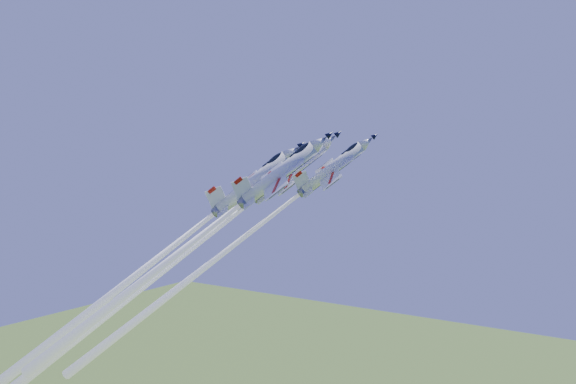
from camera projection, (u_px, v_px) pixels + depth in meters
The scene contains 4 objects.
jet_lead at pixel (222, 254), 103.57m from camera, with size 39.42×31.10×44.92m.
jet_left at pixel (176, 261), 110.35m from camera, with size 45.51×35.33×51.62m.
jet_right at pixel (180, 252), 94.43m from camera, with size 36.67×28.02×40.95m.
jet_slot at pixel (149, 265), 105.48m from camera, with size 41.90×32.16×47.01m.
Camera 1 is at (55.59, -83.77, 107.48)m, focal length 40.00 mm.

